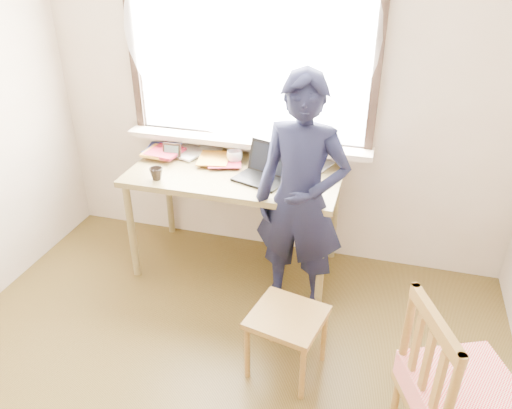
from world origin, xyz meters
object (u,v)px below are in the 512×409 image
(mug_dark, at_px, (156,174))
(desk, at_px, (235,183))
(mug_white, at_px, (235,157))
(work_chair, at_px, (287,323))
(person, at_px, (301,200))
(laptop, at_px, (265,171))
(side_chair, at_px, (458,397))

(mug_dark, bearing_deg, desk, 28.22)
(mug_white, bearing_deg, desk, -71.92)
(mug_dark, relative_size, work_chair, 0.20)
(desk, xyz_separation_m, person, (0.54, -0.31, 0.10))
(mug_dark, xyz_separation_m, work_chair, (1.08, -0.66, -0.50))
(laptop, bearing_deg, desk, 171.64)
(desk, bearing_deg, mug_dark, -151.78)
(laptop, distance_m, person, 0.42)
(mug_dark, relative_size, person, 0.06)
(desk, xyz_separation_m, side_chair, (1.46, -1.36, -0.19))
(laptop, relative_size, person, 0.25)
(laptop, relative_size, mug_white, 3.53)
(mug_dark, xyz_separation_m, side_chair, (1.94, -1.11, -0.32))
(work_chair, height_order, side_chair, side_chair)
(laptop, height_order, person, person)
(mug_white, bearing_deg, person, -38.74)
(mug_white, relative_size, work_chair, 0.25)
(laptop, xyz_separation_m, work_chair, (0.37, -0.88, -0.51))
(desk, relative_size, mug_white, 12.87)
(mug_white, bearing_deg, mug_dark, -135.59)
(work_chair, height_order, person, person)
(laptop, distance_m, side_chair, 1.84)
(work_chair, distance_m, side_chair, 0.98)
(side_chair, bearing_deg, person, 131.17)
(work_chair, relative_size, side_chair, 0.47)
(desk, bearing_deg, laptop, -8.36)
(person, bearing_deg, side_chair, -43.60)
(laptop, relative_size, side_chair, 0.41)
(desk, height_order, work_chair, desk)
(work_chair, bearing_deg, side_chair, -27.56)
(side_chair, bearing_deg, desk, 136.89)
(desk, bearing_deg, side_chair, -43.11)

